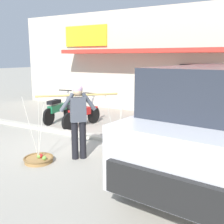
# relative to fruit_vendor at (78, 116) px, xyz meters

# --- Properties ---
(ground_plane) EXTENTS (90.00, 90.00, 0.00)m
(ground_plane) POSITION_rel_fruit_vendor_xyz_m (-0.59, 0.73, -0.98)
(ground_plane) COLOR #9E998C
(sidewalk_curb) EXTENTS (20.00, 0.24, 0.10)m
(sidewalk_curb) POSITION_rel_fruit_vendor_xyz_m (-0.59, 1.43, -0.93)
(sidewalk_curb) COLOR #BAB4A5
(sidewalk_curb) RESTS_ON ground
(fruit_vendor) EXTENTS (1.31, 1.28, 1.70)m
(fruit_vendor) POSITION_rel_fruit_vendor_xyz_m (0.00, 0.00, 0.00)
(fruit_vendor) COLOR black
(fruit_vendor) RESTS_ON ground
(fruit_basket_left_side) EXTENTS (0.65, 0.65, 1.45)m
(fruit_basket_left_side) POSITION_rel_fruit_vendor_xyz_m (-0.64, -0.62, -0.90)
(fruit_basket_left_side) COLOR #9E7542
(fruit_basket_left_side) RESTS_ON ground
(fruit_basket_right_side) EXTENTS (0.65, 0.65, 1.45)m
(fruit_basket_right_side) POSITION_rel_fruit_vendor_xyz_m (0.64, 0.62, -0.90)
(fruit_basket_right_side) COLOR #9E7542
(fruit_basket_right_side) RESTS_ON ground
(motorcycle_nearest_shop) EXTENTS (0.54, 1.82, 1.09)m
(motorcycle_nearest_shop) POSITION_rel_fruit_vendor_xyz_m (-2.77, 2.55, -0.53)
(motorcycle_nearest_shop) COLOR black
(motorcycle_nearest_shop) RESTS_ON ground
(motorcycle_second_in_row) EXTENTS (0.54, 1.82, 1.09)m
(motorcycle_second_in_row) POSITION_rel_fruit_vendor_xyz_m (-1.61, 2.32, -0.53)
(motorcycle_second_in_row) COLOR black
(motorcycle_second_in_row) RESTS_ON ground
(parked_truck) EXTENTS (2.56, 4.98, 2.10)m
(parked_truck) POSITION_rel_fruit_vendor_xyz_m (2.85, 0.63, 0.15)
(parked_truck) COLOR silver
(parked_truck) RESTS_ON ground
(storefront_building) EXTENTS (13.00, 6.00, 4.20)m
(storefront_building) POSITION_rel_fruit_vendor_xyz_m (-0.78, 8.19, 1.12)
(storefront_building) COLOR beige
(storefront_building) RESTS_ON ground
(wooden_crate) EXTENTS (0.44, 0.36, 0.32)m
(wooden_crate) POSITION_rel_fruit_vendor_xyz_m (1.47, 3.19, -0.82)
(wooden_crate) COLOR olive
(wooden_crate) RESTS_ON ground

